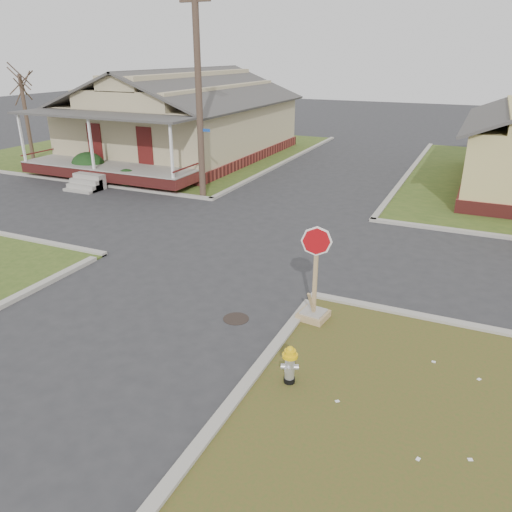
% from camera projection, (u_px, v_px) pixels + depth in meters
% --- Properties ---
extents(ground, '(120.00, 120.00, 0.00)m').
position_uv_depth(ground, '(172.00, 294.00, 13.59)').
color(ground, '#2C2C2F').
rests_on(ground, ground).
extents(verge_far_left, '(19.00, 19.00, 0.05)m').
position_uv_depth(verge_far_left, '(158.00, 149.00, 33.73)').
color(verge_far_left, '#384F1C').
rests_on(verge_far_left, ground).
extents(curbs, '(80.00, 40.00, 0.12)m').
position_uv_depth(curbs, '(250.00, 237.00, 17.80)').
color(curbs, '#A6A196').
rests_on(curbs, ground).
extents(manhole, '(0.64, 0.64, 0.01)m').
position_uv_depth(manhole, '(236.00, 319.00, 12.32)').
color(manhole, black).
rests_on(manhole, ground).
extents(corner_house, '(10.10, 15.50, 5.30)m').
position_uv_depth(corner_house, '(184.00, 120.00, 30.62)').
color(corner_house, maroon).
rests_on(corner_house, ground).
extents(utility_pole, '(1.80, 0.28, 9.00)m').
position_uv_depth(utility_pole, '(199.00, 90.00, 20.93)').
color(utility_pole, '#3C2B22').
rests_on(utility_pole, ground).
extents(tree_far_left, '(0.22, 0.22, 4.90)m').
position_uv_depth(tree_far_left, '(26.00, 118.00, 29.67)').
color(tree_far_left, '#3C2B22').
rests_on(tree_far_left, verge_far_left).
extents(fire_hydrant, '(0.31, 0.31, 0.82)m').
position_uv_depth(fire_hydrant, '(290.00, 363.00, 9.72)').
color(fire_hydrant, black).
rests_on(fire_hydrant, ground).
extents(stop_sign, '(0.68, 0.66, 2.39)m').
position_uv_depth(stop_sign, '(314.00, 299.00, 12.06)').
color(stop_sign, tan).
rests_on(stop_sign, ground).
extents(hedge_left, '(1.63, 1.34, 1.25)m').
position_uv_depth(hedge_left, '(88.00, 166.00, 25.72)').
color(hedge_left, '#143715').
rests_on(hedge_left, verge_far_left).
extents(hedge_right, '(1.23, 1.01, 0.94)m').
position_uv_depth(hedge_right, '(127.00, 177.00, 24.03)').
color(hedge_right, '#143715').
rests_on(hedge_right, verge_far_left).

